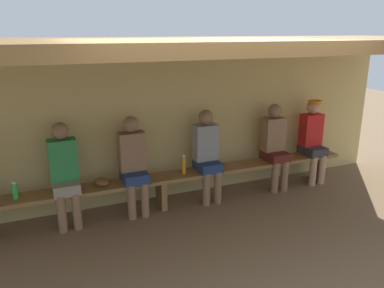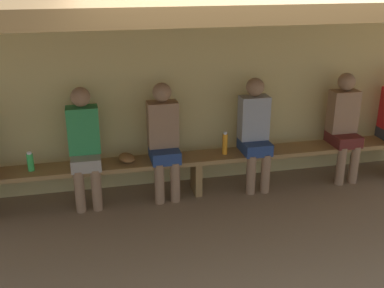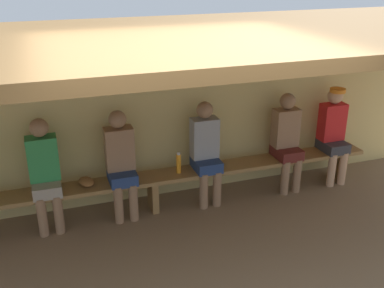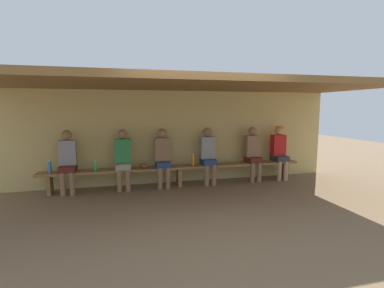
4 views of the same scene
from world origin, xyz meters
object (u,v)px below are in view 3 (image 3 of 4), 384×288
(player_in_red, at_px, (333,131))
(player_near_post, at_px, (206,149))
(player_in_blue, at_px, (45,171))
(baseball_glove_tan, at_px, (86,182))
(bench, at_px, (153,181))
(water_bottle_orange, at_px, (179,163))
(player_with_sunglasses, at_px, (121,160))
(player_shirtless_tan, at_px, (287,138))

(player_in_red, relative_size, player_near_post, 1.01)
(player_in_blue, height_order, baseball_glove_tan, player_in_blue)
(bench, xyz_separation_m, water_bottle_orange, (0.34, -0.01, 0.20))
(player_in_blue, relative_size, player_with_sunglasses, 1.00)
(player_in_blue, xyz_separation_m, baseball_glove_tan, (0.45, 0.02, -0.22))
(player_shirtless_tan, xyz_separation_m, player_in_blue, (-3.12, 0.00, 0.00))
(player_in_red, relative_size, player_in_blue, 1.01)
(bench, relative_size, player_near_post, 4.49)
(bench, height_order, baseball_glove_tan, baseball_glove_tan)
(player_in_red, bearing_deg, player_shirtless_tan, -179.96)
(player_shirtless_tan, distance_m, water_bottle_orange, 1.53)
(player_near_post, bearing_deg, water_bottle_orange, -178.25)
(player_shirtless_tan, bearing_deg, player_in_blue, 180.00)
(player_with_sunglasses, bearing_deg, player_in_blue, 180.00)
(player_shirtless_tan, height_order, player_with_sunglasses, same)
(water_bottle_orange, xyz_separation_m, baseball_glove_tan, (-1.14, 0.03, -0.09))
(bench, height_order, player_with_sunglasses, player_with_sunglasses)
(player_shirtless_tan, bearing_deg, player_in_red, 0.04)
(bench, bearing_deg, player_in_red, 0.08)
(player_in_red, xyz_separation_m, player_in_blue, (-3.84, -0.00, -0.02))
(bench, distance_m, player_near_post, 0.78)
(bench, bearing_deg, baseball_glove_tan, 178.53)
(player_in_blue, distance_m, water_bottle_orange, 1.60)
(player_in_red, distance_m, baseball_glove_tan, 3.40)
(bench, xyz_separation_m, player_with_sunglasses, (-0.38, 0.00, 0.34))
(bench, relative_size, player_shirtless_tan, 4.49)
(player_shirtless_tan, distance_m, player_near_post, 1.16)
(player_in_blue, bearing_deg, player_near_post, 0.00)
(player_near_post, bearing_deg, player_in_red, 0.01)
(player_with_sunglasses, distance_m, water_bottle_orange, 0.73)
(player_shirtless_tan, relative_size, player_near_post, 1.00)
(player_in_blue, bearing_deg, baseball_glove_tan, 2.21)
(water_bottle_orange, bearing_deg, player_in_red, 0.30)
(player_in_blue, height_order, player_with_sunglasses, same)
(baseball_glove_tan, bearing_deg, player_shirtless_tan, -110.91)
(bench, distance_m, baseball_glove_tan, 0.81)
(player_in_blue, distance_m, baseball_glove_tan, 0.50)
(player_near_post, distance_m, baseball_glove_tan, 1.52)
(player_shirtless_tan, distance_m, player_with_sunglasses, 2.24)
(player_with_sunglasses, bearing_deg, player_in_red, 0.01)
(bench, height_order, player_near_post, player_near_post)
(player_shirtless_tan, relative_size, water_bottle_orange, 4.90)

